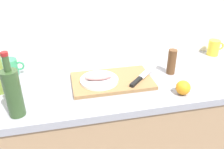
% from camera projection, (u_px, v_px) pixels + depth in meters
% --- Properties ---
extents(back_wall, '(3.20, 0.05, 2.50)m').
position_uv_depth(back_wall, '(118.00, 7.00, 1.51)').
color(back_wall, white).
rests_on(back_wall, ground_plane).
extents(kitchen_counter, '(2.00, 0.60, 0.90)m').
position_uv_depth(kitchen_counter, '(128.00, 137.00, 1.61)').
color(kitchen_counter, '#9E7A56').
rests_on(kitchen_counter, ground_plane).
extents(cutting_board, '(0.45, 0.27, 0.02)m').
position_uv_depth(cutting_board, '(112.00, 81.00, 1.36)').
color(cutting_board, olive).
rests_on(cutting_board, kitchen_counter).
extents(white_plate, '(0.21, 0.21, 0.01)m').
position_uv_depth(white_plate, '(99.00, 80.00, 1.33)').
color(white_plate, white).
rests_on(white_plate, cutting_board).
extents(fish_fillet, '(0.16, 0.07, 0.04)m').
position_uv_depth(fish_fillet, '(99.00, 76.00, 1.32)').
color(fish_fillet, tan).
rests_on(fish_fillet, white_plate).
extents(chef_knife, '(0.23, 0.22, 0.02)m').
position_uv_depth(chef_knife, '(141.00, 78.00, 1.35)').
color(chef_knife, silver).
rests_on(chef_knife, cutting_board).
extents(wine_bottle, '(0.07, 0.07, 0.31)m').
position_uv_depth(wine_bottle, '(13.00, 92.00, 1.05)').
color(wine_bottle, '#2D4723').
rests_on(wine_bottle, kitchen_counter).
extents(coffee_mug_0, '(0.13, 0.09, 0.10)m').
position_uv_depth(coffee_mug_0, '(10.00, 67.00, 1.42)').
color(coffee_mug_0, '#338C59').
rests_on(coffee_mug_0, kitchen_counter).
extents(coffee_mug_1, '(0.12, 0.08, 0.11)m').
position_uv_depth(coffee_mug_1, '(214.00, 48.00, 1.69)').
color(coffee_mug_1, yellow).
rests_on(coffee_mug_1, kitchen_counter).
extents(orange_0, '(0.08, 0.08, 0.08)m').
position_uv_depth(orange_0, '(183.00, 88.00, 1.24)').
color(orange_0, orange).
rests_on(orange_0, kitchen_counter).
extents(pepper_mill, '(0.05, 0.05, 0.15)m').
position_uv_depth(pepper_mill, '(172.00, 62.00, 1.43)').
color(pepper_mill, brown).
rests_on(pepper_mill, kitchen_counter).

